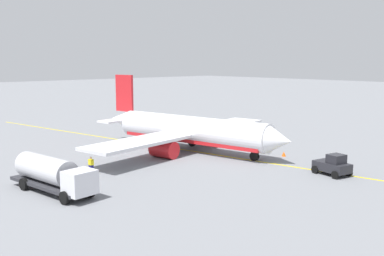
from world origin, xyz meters
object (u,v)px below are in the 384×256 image
(fuel_tanker, at_px, (53,174))
(safety_cone_nose, at_px, (284,154))
(refueling_worker, at_px, (91,165))
(pushback_tug, at_px, (333,165))
(airplane, at_px, (189,131))

(fuel_tanker, bearing_deg, safety_cone_nose, 80.33)
(fuel_tanker, xyz_separation_m, refueling_worker, (-3.98, 6.04, -0.90))
(pushback_tug, bearing_deg, fuel_tanker, -119.47)
(airplane, relative_size, safety_cone_nose, 55.07)
(fuel_tanker, distance_m, safety_cone_nose, 27.85)
(airplane, xyz_separation_m, pushback_tug, (19.06, 2.43, -1.55))
(airplane, distance_m, pushback_tug, 19.28)
(airplane, relative_size, refueling_worker, 18.48)
(refueling_worker, height_order, safety_cone_nose, refueling_worker)
(safety_cone_nose, bearing_deg, fuel_tanker, -99.67)
(fuel_tanker, height_order, pushback_tug, fuel_tanker)
(pushback_tug, relative_size, safety_cone_nose, 6.81)
(airplane, bearing_deg, fuel_tanker, -75.01)
(refueling_worker, bearing_deg, fuel_tanker, -56.62)
(safety_cone_nose, bearing_deg, refueling_worker, -112.03)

